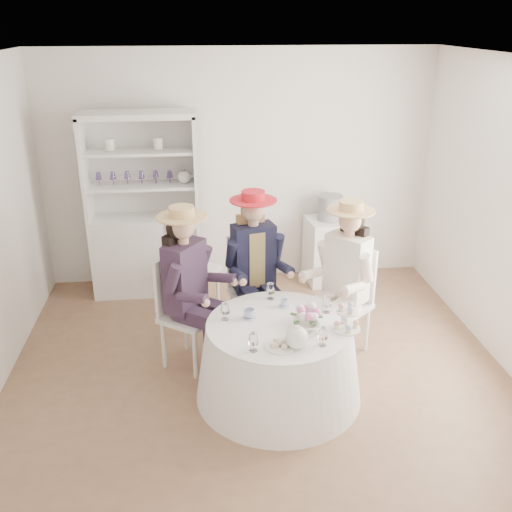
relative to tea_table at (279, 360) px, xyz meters
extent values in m
plane|color=brown|center=(-0.13, 0.48, -0.34)|extent=(4.50, 4.50, 0.00)
plane|color=white|center=(-0.13, 0.48, 2.36)|extent=(4.50, 4.50, 0.00)
plane|color=white|center=(-0.13, 2.48, 1.01)|extent=(4.50, 0.00, 4.50)
plane|color=white|center=(-0.13, -1.52, 1.01)|extent=(4.50, 0.00, 4.50)
plane|color=white|center=(2.12, 0.48, 1.01)|extent=(0.00, 4.50, 4.50)
cone|color=white|center=(0.00, 0.00, -0.01)|extent=(1.40, 1.40, 0.67)
cylinder|color=white|center=(0.00, 0.00, 0.34)|extent=(1.20, 1.20, 0.02)
cube|color=silver|center=(-1.22, 2.16, 0.12)|extent=(1.30, 0.73, 0.92)
cube|color=silver|center=(-1.22, 2.36, 1.14)|extent=(1.20, 0.33, 1.12)
cube|color=silver|center=(-1.22, 2.16, 1.70)|extent=(1.30, 0.73, 0.06)
cube|color=silver|center=(-1.81, 2.16, 1.14)|extent=(0.15, 0.46, 1.12)
cube|color=silver|center=(-0.62, 2.16, 1.14)|extent=(0.15, 0.46, 1.12)
cube|color=silver|center=(-1.22, 2.16, 0.93)|extent=(1.21, 0.66, 0.03)
cube|color=silver|center=(-1.22, 2.16, 1.31)|extent=(1.21, 0.66, 0.03)
sphere|color=white|center=(-0.76, 2.16, 1.02)|extent=(0.14, 0.14, 0.14)
cube|color=silver|center=(0.92, 2.21, 0.05)|extent=(0.55, 0.55, 0.78)
cylinder|color=black|center=(0.92, 2.21, 0.59)|extent=(0.36, 0.36, 0.29)
cube|color=silver|center=(-0.74, 0.56, 0.15)|extent=(0.60, 0.60, 0.04)
cylinder|color=silver|center=(-0.70, 0.32, -0.10)|extent=(0.04, 0.04, 0.48)
cylinder|color=silver|center=(-0.50, 0.60, -0.10)|extent=(0.04, 0.04, 0.48)
cylinder|color=silver|center=(-0.98, 0.52, -0.10)|extent=(0.04, 0.04, 0.48)
cylinder|color=silver|center=(-0.78, 0.80, -0.10)|extent=(0.04, 0.04, 0.48)
cube|color=silver|center=(-0.90, 0.67, 0.44)|extent=(0.27, 0.35, 0.54)
cube|color=black|center=(-0.76, 0.57, 0.55)|extent=(0.40, 0.44, 0.63)
cube|color=black|center=(-0.69, 0.41, 0.23)|extent=(0.38, 0.33, 0.13)
cylinder|color=black|center=(-0.57, 0.32, -0.09)|extent=(0.11, 0.11, 0.50)
cylinder|color=black|center=(-0.85, 0.37, 0.62)|extent=(0.21, 0.19, 0.30)
cube|color=black|center=(-0.58, 0.57, 0.23)|extent=(0.38, 0.33, 0.13)
cylinder|color=black|center=(-0.45, 0.48, -0.09)|extent=(0.11, 0.11, 0.50)
cylinder|color=black|center=(-0.59, 0.73, 0.62)|extent=(0.21, 0.19, 0.30)
cylinder|color=#D8A889|center=(-0.76, 0.57, 0.88)|extent=(0.10, 0.10, 0.09)
sphere|color=#D8A889|center=(-0.76, 0.57, 1.00)|extent=(0.21, 0.21, 0.21)
sphere|color=black|center=(-0.80, 0.60, 0.98)|extent=(0.21, 0.21, 0.21)
cube|color=black|center=(-0.83, 0.62, 0.73)|extent=(0.22, 0.26, 0.41)
cylinder|color=tan|center=(-0.76, 0.57, 1.10)|extent=(0.43, 0.43, 0.01)
cylinder|color=tan|center=(-0.76, 0.57, 1.14)|extent=(0.22, 0.22, 0.09)
cube|color=silver|center=(-0.11, 0.92, 0.15)|extent=(0.52, 0.52, 0.04)
cylinder|color=silver|center=(-0.24, 0.71, -0.10)|extent=(0.04, 0.04, 0.48)
cylinder|color=silver|center=(0.10, 0.79, -0.10)|extent=(0.04, 0.04, 0.48)
cylinder|color=silver|center=(-0.32, 1.05, -0.10)|extent=(0.04, 0.04, 0.48)
cylinder|color=silver|center=(0.02, 1.13, -0.10)|extent=(0.04, 0.04, 0.48)
cube|color=silver|center=(-0.15, 1.11, 0.44)|extent=(0.41, 0.13, 0.54)
cube|color=black|center=(-0.11, 0.94, 0.55)|extent=(0.43, 0.30, 0.63)
cube|color=tan|center=(-0.11, 0.94, 0.55)|extent=(0.20, 0.27, 0.54)
cube|color=black|center=(-0.18, 0.77, 0.24)|extent=(0.22, 0.39, 0.13)
cylinder|color=black|center=(-0.14, 0.62, -0.09)|extent=(0.11, 0.11, 0.50)
cylinder|color=black|center=(-0.32, 0.85, 0.63)|extent=(0.14, 0.21, 0.30)
cube|color=black|center=(0.02, 0.82, 0.24)|extent=(0.22, 0.39, 0.13)
cylinder|color=black|center=(0.05, 0.67, -0.09)|extent=(0.11, 0.11, 0.50)
cylinder|color=black|center=(0.11, 0.95, 0.63)|extent=(0.14, 0.21, 0.30)
cylinder|color=#D8A889|center=(-0.11, 0.94, 0.89)|extent=(0.10, 0.10, 0.09)
sphere|color=#D8A889|center=(-0.11, 0.94, 1.01)|extent=(0.21, 0.21, 0.21)
sphere|color=tan|center=(-0.13, 0.99, 0.99)|extent=(0.21, 0.21, 0.21)
cube|color=tan|center=(-0.13, 1.03, 0.74)|extent=(0.27, 0.14, 0.41)
cylinder|color=red|center=(-0.11, 0.94, 1.11)|extent=(0.43, 0.43, 0.01)
cylinder|color=red|center=(-0.11, 0.94, 1.15)|extent=(0.22, 0.22, 0.09)
cube|color=silver|center=(0.70, 0.61, 0.14)|extent=(0.60, 0.60, 0.04)
cylinder|color=silver|center=(0.45, 0.63, -0.11)|extent=(0.04, 0.04, 0.47)
cylinder|color=silver|center=(0.68, 0.37, -0.11)|extent=(0.04, 0.04, 0.47)
cylinder|color=silver|center=(0.71, 0.85, -0.11)|extent=(0.04, 0.04, 0.47)
cylinder|color=silver|center=(0.94, 0.60, -0.11)|extent=(0.04, 0.04, 0.47)
cube|color=silver|center=(0.84, 0.74, 0.43)|extent=(0.29, 0.33, 0.53)
cube|color=white|center=(0.71, 0.63, 0.54)|extent=(0.42, 0.43, 0.62)
cube|color=white|center=(0.54, 0.60, 0.23)|extent=(0.36, 0.35, 0.13)
cylinder|color=white|center=(0.42, 0.50, -0.09)|extent=(0.11, 0.11, 0.49)
cylinder|color=white|center=(0.53, 0.76, 0.61)|extent=(0.20, 0.20, 0.29)
cube|color=white|center=(0.66, 0.46, 0.23)|extent=(0.36, 0.35, 0.13)
cylinder|color=white|center=(0.55, 0.36, -0.09)|extent=(0.11, 0.11, 0.49)
cylinder|color=white|center=(0.83, 0.43, 0.61)|extent=(0.20, 0.20, 0.29)
cylinder|color=#D8A889|center=(0.71, 0.63, 0.87)|extent=(0.10, 0.10, 0.09)
sphere|color=#D8A889|center=(0.71, 0.63, 0.99)|extent=(0.20, 0.20, 0.20)
sphere|color=black|center=(0.75, 0.66, 0.97)|extent=(0.20, 0.20, 0.20)
cube|color=black|center=(0.78, 0.68, 0.72)|extent=(0.23, 0.25, 0.41)
cylinder|color=tan|center=(0.71, 0.63, 1.08)|extent=(0.43, 0.43, 0.01)
cylinder|color=tan|center=(0.71, 0.63, 1.13)|extent=(0.21, 0.21, 0.09)
cube|color=silver|center=(-0.68, 1.57, 0.15)|extent=(0.61, 0.61, 0.04)
cylinder|color=silver|center=(-0.44, 1.61, -0.10)|extent=(0.04, 0.04, 0.48)
cylinder|color=silver|center=(-0.73, 1.82, -0.10)|extent=(0.04, 0.04, 0.48)
cylinder|color=silver|center=(-0.64, 1.33, -0.10)|extent=(0.04, 0.04, 0.48)
cylinder|color=silver|center=(-0.93, 1.53, -0.10)|extent=(0.04, 0.04, 0.48)
cube|color=silver|center=(-0.80, 1.41, 0.45)|extent=(0.36, 0.27, 0.55)
imported|color=white|center=(-0.23, 0.12, 0.38)|extent=(0.12, 0.12, 0.07)
imported|color=white|center=(0.08, 0.29, 0.38)|extent=(0.07, 0.07, 0.06)
imported|color=white|center=(0.29, 0.11, 0.38)|extent=(0.09, 0.09, 0.07)
imported|color=white|center=(0.19, -0.10, 0.37)|extent=(0.24, 0.24, 0.06)
sphere|color=pink|center=(0.28, -0.01, 0.44)|extent=(0.07, 0.07, 0.07)
sphere|color=white|center=(0.26, 0.04, 0.44)|extent=(0.07, 0.07, 0.07)
sphere|color=pink|center=(0.22, 0.05, 0.44)|extent=(0.07, 0.07, 0.07)
sphere|color=white|center=(0.17, 0.04, 0.44)|extent=(0.07, 0.07, 0.07)
sphere|color=pink|center=(0.16, -0.01, 0.44)|extent=(0.07, 0.07, 0.07)
sphere|color=white|center=(0.17, -0.05, 0.44)|extent=(0.07, 0.07, 0.07)
sphere|color=pink|center=(0.22, -0.07, 0.44)|extent=(0.07, 0.07, 0.07)
sphere|color=white|center=(0.26, -0.05, 0.44)|extent=(0.07, 0.07, 0.07)
sphere|color=white|center=(0.08, -0.36, 0.42)|extent=(0.18, 0.18, 0.18)
cylinder|color=white|center=(0.19, -0.36, 0.43)|extent=(0.10, 0.03, 0.08)
cylinder|color=white|center=(0.08, -0.36, 0.51)|extent=(0.04, 0.04, 0.02)
cylinder|color=white|center=(-0.04, -0.34, 0.35)|extent=(0.24, 0.24, 0.01)
cube|color=beige|center=(-0.09, -0.36, 0.37)|extent=(0.06, 0.04, 0.03)
cube|color=beige|center=(-0.04, -0.34, 0.39)|extent=(0.06, 0.05, 0.03)
cube|color=beige|center=(0.01, -0.32, 0.37)|extent=(0.07, 0.06, 0.03)
cube|color=beige|center=(-0.06, -0.30, 0.39)|extent=(0.07, 0.07, 0.03)
cube|color=beige|center=(-0.01, -0.38, 0.37)|extent=(0.06, 0.07, 0.03)
cylinder|color=white|center=(0.52, -0.14, 0.35)|extent=(0.23, 0.23, 0.01)
cylinder|color=white|center=(0.52, -0.14, 0.42)|extent=(0.02, 0.02, 0.15)
cylinder|color=white|center=(0.52, -0.14, 0.50)|extent=(0.17, 0.17, 0.01)
camera|label=1|loc=(-0.62, -4.00, 2.65)|focal=40.00mm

